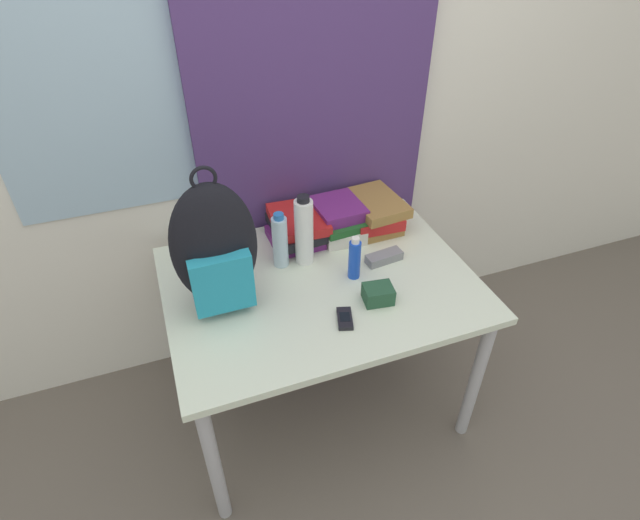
% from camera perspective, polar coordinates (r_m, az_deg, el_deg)
% --- Properties ---
extents(ground_plane, '(12.00, 12.00, 0.00)m').
position_cam_1_polar(ground_plane, '(2.23, 4.19, -23.75)').
color(ground_plane, '#665B51').
extents(wall_back, '(6.00, 0.06, 2.50)m').
position_cam_1_polar(wall_back, '(2.07, -5.30, 17.91)').
color(wall_back, silver).
rests_on(wall_back, ground_plane).
extents(curtain_blue, '(0.99, 0.04, 2.50)m').
position_cam_1_polar(curtain_blue, '(2.07, -0.65, 17.97)').
color(curtain_blue, '#4C336B').
rests_on(curtain_blue, ground_plane).
extents(desk, '(1.17, 0.87, 0.72)m').
position_cam_1_polar(desk, '(1.96, 0.00, -4.18)').
color(desk, silver).
rests_on(desk, ground_plane).
extents(backpack, '(0.29, 0.18, 0.54)m').
position_cam_1_polar(backpack, '(1.71, -11.89, 1.15)').
color(backpack, black).
rests_on(backpack, desk).
extents(book_stack_left, '(0.24, 0.28, 0.12)m').
position_cam_1_polar(book_stack_left, '(2.09, -2.63, 3.77)').
color(book_stack_left, '#6B2370').
rests_on(book_stack_left, desk).
extents(book_stack_center, '(0.21, 0.26, 0.14)m').
position_cam_1_polar(book_stack_center, '(2.13, 2.14, 4.75)').
color(book_stack_center, silver).
rests_on(book_stack_center, desk).
extents(book_stack_right, '(0.24, 0.29, 0.13)m').
position_cam_1_polar(book_stack_right, '(2.19, 6.12, 5.50)').
color(book_stack_right, olive).
rests_on(book_stack_right, desk).
extents(water_bottle, '(0.06, 0.06, 0.24)m').
position_cam_1_polar(water_bottle, '(1.93, -4.59, 2.17)').
color(water_bottle, silver).
rests_on(water_bottle, desk).
extents(sports_bottle, '(0.07, 0.07, 0.30)m').
position_cam_1_polar(sports_bottle, '(1.92, -1.84, 3.30)').
color(sports_bottle, white).
rests_on(sports_bottle, desk).
extents(sunscreen_bottle, '(0.05, 0.05, 0.18)m').
position_cam_1_polar(sunscreen_bottle, '(1.88, 3.97, 0.13)').
color(sunscreen_bottle, blue).
rests_on(sunscreen_bottle, desk).
extents(cell_phone, '(0.08, 0.11, 0.02)m').
position_cam_1_polar(cell_phone, '(1.75, 2.85, -6.70)').
color(cell_phone, black).
rests_on(cell_phone, desk).
extents(sunglasses_case, '(0.16, 0.07, 0.04)m').
position_cam_1_polar(sunglasses_case, '(2.01, 7.33, 0.31)').
color(sunglasses_case, gray).
rests_on(sunglasses_case, desk).
extents(camera_pouch, '(0.12, 0.10, 0.06)m').
position_cam_1_polar(camera_pouch, '(1.82, 6.66, -3.88)').
color(camera_pouch, '#234C33').
rests_on(camera_pouch, desk).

